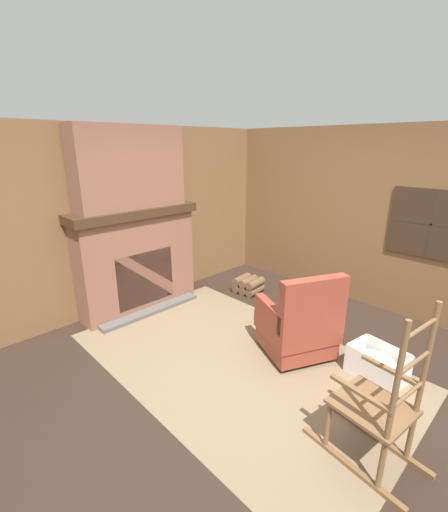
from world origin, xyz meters
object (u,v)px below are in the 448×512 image
Objects in this scene: armchair at (299,326)px; laundry_basket at (377,364)px; rocking_chair at (378,411)px; oil_lamp_vase at (89,204)px; firewood_stack at (248,285)px; storage_case at (144,201)px.

armchair is 0.81m from laundry_basket.
laundry_basket is at bearing -61.84° from rocking_chair.
rocking_chair is 4.26× the size of oil_lamp_vase.
armchair reaches higher than laundry_basket.
oil_lamp_vase is (-2.22, -1.12, 1.14)m from armchair.
rocking_chair is at bearing 7.38° from oil_lamp_vase.
firewood_stack is 0.77× the size of laundry_basket.
storage_case is (-2.96, -0.64, 1.30)m from laundry_basket.
laundry_basket is 3.30m from storage_case.
rocking_chair is 3.02m from firewood_stack.
laundry_basket is 2.36× the size of storage_case.
rocking_chair reaches higher than firewood_stack.
firewood_stack is (-2.57, 1.55, -0.30)m from rocking_chair.
storage_case reaches higher than laundry_basket.
rocking_chair is (1.10, -0.69, 0.07)m from armchair.
oil_lamp_vase reaches higher than armchair.
rocking_chair is at bearing -5.06° from storage_case.
firewood_stack is at bearing 164.29° from laundry_basket.
oil_lamp_vase reaches higher than rocking_chair.
oil_lamp_vase is 1.28× the size of storage_case.
oil_lamp_vase is at bearing 52.23° from armchair.
laundry_basket is 1.84× the size of oil_lamp_vase.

